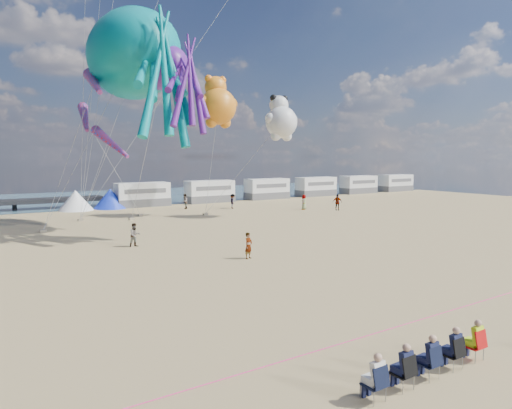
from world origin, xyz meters
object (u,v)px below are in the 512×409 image
object	(u,v)px
motorhome_3	(316,187)
sandbag_e	(81,220)
sandbag_c	(205,214)
kite_octopus_purple	(164,67)
sandbag_d	(141,215)
windsock_left	(94,83)
cooler_purple	(379,376)
beachgoer_7	(185,201)
motorhome_4	(359,185)
spectator_row	(428,356)
beachgoer_2	(233,201)
sandbag_a	(43,231)
beachgoer_3	(337,202)
motorhome_2	(267,189)
motorhome_1	(210,191)
beachgoer_0	(304,202)
beachgoer_1	(135,235)
tent_blue	(110,199)
sandbag_b	(132,219)
kite_octopus_teal	(133,55)
motorhome_0	(142,195)
kite_teddy_orange	(218,107)
tent_white	(76,200)
windsock_mid	(85,118)
windsock_right	(111,143)
motorhome_5	(396,183)
kite_panda	(281,122)
standing_person	(249,246)

from	to	relation	value
motorhome_3	sandbag_e	size ratio (longest dim) A/B	13.20
sandbag_c	kite_octopus_purple	distance (m)	16.93
sandbag_d	windsock_left	distance (m)	15.22
cooler_purple	beachgoer_7	bearing A→B (deg)	72.90
motorhome_4	windsock_left	distance (m)	51.04
windsock_left	motorhome_4	bearing A→B (deg)	25.55
spectator_row	beachgoer_2	xyz separation A→B (m)	(16.68, 39.88, 0.23)
sandbag_d	sandbag_c	bearing A→B (deg)	-26.93
sandbag_a	sandbag_d	size ratio (longest dim) A/B	1.00
sandbag_c	beachgoer_3	bearing A→B (deg)	-15.79
kite_octopus_purple	beachgoer_7	bearing A→B (deg)	75.86
motorhome_2	motorhome_1	bearing A→B (deg)	180.00
beachgoer_7	sandbag_d	size ratio (longest dim) A/B	3.60
beachgoer_0	kite_octopus_purple	bearing A→B (deg)	-11.85
motorhome_1	kite_octopus_purple	world-z (taller)	kite_octopus_purple
beachgoer_1	tent_blue	bearing A→B (deg)	71.23
tent_blue	sandbag_d	bearing A→B (deg)	-85.95
sandbag_b	windsock_left	xyz separation A→B (m)	(-4.17, -4.29, 12.29)
beachgoer_3	sandbag_c	size ratio (longest dim) A/B	3.75
kite_octopus_purple	beachgoer_1	bearing A→B (deg)	-114.84
beachgoer_2	sandbag_a	world-z (taller)	beachgoer_2
kite_octopus_teal	motorhome_0	bearing A→B (deg)	76.71
beachgoer_7	kite_octopus_teal	xyz separation A→B (m)	(-9.35, -10.72, 14.06)
kite_teddy_orange	beachgoer_3	bearing A→B (deg)	-2.84
motorhome_1	beachgoer_7	size ratio (longest dim) A/B	3.66
motorhome_4	tent_white	distance (m)	46.00
beachgoer_2	sandbag_c	world-z (taller)	beachgoer_2
tent_blue	spectator_row	world-z (taller)	tent_blue
kite_octopus_purple	sandbag_b	bearing A→B (deg)	109.15
motorhome_4	windsock_mid	size ratio (longest dim) A/B	1.07
kite_octopus_teal	sandbag_c	bearing A→B (deg)	32.01
motorhome_4	windsock_right	xyz separation A→B (m)	(-45.93, -15.25, 5.95)
motorhome_3	sandbag_e	bearing A→B (deg)	-165.99
motorhome_5	cooler_purple	size ratio (longest dim) A/B	16.50
windsock_right	motorhome_3	bearing A→B (deg)	2.56
beachgoer_1	windsock_mid	world-z (taller)	windsock_mid
motorhome_3	motorhome_5	size ratio (longest dim) A/B	1.00
beachgoer_0	beachgoer_3	world-z (taller)	beachgoer_3
cooler_purple	tent_blue	bearing A→B (deg)	83.26
sandbag_b	windsock_mid	bearing A→B (deg)	159.60
cooler_purple	kite_octopus_teal	xyz separation A→B (m)	(3.56, 31.23, 14.80)
beachgoer_1	windsock_right	distance (m)	11.79
spectator_row	beachgoer_2	world-z (taller)	beachgoer_2
motorhome_5	kite_panda	distance (m)	43.43
spectator_row	standing_person	bearing A→B (deg)	76.32
motorhome_3	beachgoer_1	distance (m)	45.15
motorhome_1	kite_teddy_orange	bearing A→B (deg)	-113.43
beachgoer_3	windsock_mid	distance (m)	28.80
sandbag_c	kite_octopus_teal	bearing A→B (deg)	-155.14
beachgoer_0	kite_panda	size ratio (longest dim) A/B	0.32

